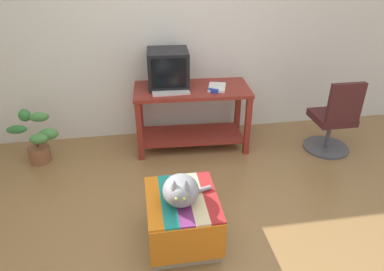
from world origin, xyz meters
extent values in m
plane|color=olive|center=(0.00, 0.00, 0.00)|extent=(14.00, 14.00, 0.00)
cube|color=silver|center=(0.00, 2.05, 1.30)|extent=(8.00, 0.10, 2.60)
cube|color=maroon|center=(-0.46, 1.38, 0.35)|extent=(0.06, 0.06, 0.70)
cube|color=maroon|center=(0.74, 1.31, 0.35)|extent=(0.06, 0.06, 0.70)
cube|color=maroon|center=(0.77, 1.82, 0.35)|extent=(0.06, 0.06, 0.70)
cube|color=maroon|center=(-0.43, 1.89, 0.35)|extent=(0.06, 0.06, 0.70)
cube|color=maroon|center=(0.15, 1.60, 0.14)|extent=(1.20, 0.56, 0.02)
cube|color=maroon|center=(0.15, 1.60, 0.72)|extent=(1.31, 0.66, 0.04)
cube|color=black|center=(-0.10, 1.70, 0.75)|extent=(0.32, 0.29, 0.02)
cube|color=black|center=(-0.10, 1.70, 0.94)|extent=(0.46, 0.42, 0.41)
cube|color=black|center=(-0.11, 1.50, 0.95)|extent=(0.36, 0.03, 0.32)
cube|color=beige|center=(-0.09, 1.48, 0.75)|extent=(0.40, 0.16, 0.02)
cube|color=white|center=(0.42, 1.54, 0.75)|extent=(0.25, 0.30, 0.03)
cube|color=tan|center=(-0.17, 0.09, 0.21)|extent=(0.53, 0.60, 0.41)
cube|color=orange|center=(-0.17, -0.23, 0.25)|extent=(0.56, 0.01, 0.33)
cube|color=orange|center=(-0.39, 0.09, 0.42)|extent=(0.11, 0.64, 0.02)
cube|color=#1E897A|center=(-0.28, 0.09, 0.42)|extent=(0.11, 0.64, 0.02)
cube|color=#7A2D6B|center=(-0.17, 0.09, 0.42)|extent=(0.11, 0.64, 0.02)
cube|color=beige|center=(-0.06, 0.09, 0.42)|extent=(0.11, 0.64, 0.02)
cube|color=#AD2323|center=(0.06, 0.09, 0.42)|extent=(0.11, 0.64, 0.02)
ellipsoid|color=gray|center=(-0.18, 0.06, 0.53)|extent=(0.32, 0.36, 0.21)
sphere|color=gray|center=(-0.20, -0.06, 0.59)|extent=(0.15, 0.15, 0.15)
cylinder|color=gray|center=(-0.05, 0.13, 0.45)|extent=(0.26, 0.11, 0.04)
cone|color=gray|center=(-0.24, -0.06, 0.68)|extent=(0.06, 0.06, 0.07)
cone|color=gray|center=(-0.16, -0.07, 0.68)|extent=(0.06, 0.06, 0.07)
sphere|color=#C6D151|center=(-0.23, -0.12, 0.60)|extent=(0.02, 0.02, 0.02)
sphere|color=#C6D151|center=(-0.18, -0.13, 0.60)|extent=(0.02, 0.02, 0.02)
cylinder|color=brown|center=(-1.58, 1.52, 0.09)|extent=(0.23, 0.23, 0.19)
cylinder|color=brown|center=(-1.58, 1.52, 0.25)|extent=(0.03, 0.03, 0.12)
ellipsoid|color=#4C8E42|center=(-1.44, 1.51, 0.33)|extent=(0.22, 0.12, 0.13)
ellipsoid|color=#4C8E42|center=(-1.52, 1.60, 0.51)|extent=(0.21, 0.09, 0.11)
ellipsoid|color=#38843D|center=(-1.67, 1.63, 0.52)|extent=(0.13, 0.12, 0.14)
ellipsoid|color=#2D7033|center=(-1.72, 1.46, 0.44)|extent=(0.21, 0.10, 0.09)
ellipsoid|color=#4C8E42|center=(-1.52, 1.42, 0.33)|extent=(0.19, 0.12, 0.11)
cylinder|color=#4C4C51|center=(1.71, 1.27, 0.01)|extent=(0.52, 0.52, 0.03)
cylinder|color=#4C4C51|center=(1.71, 1.27, 0.20)|extent=(0.05, 0.05, 0.34)
cube|color=#471E1E|center=(1.71, 1.27, 0.41)|extent=(0.42, 0.42, 0.08)
cube|color=#471E1E|center=(1.71, 1.08, 0.67)|extent=(0.38, 0.06, 0.44)
cube|color=#2342B7|center=(0.36, 1.43, 0.76)|extent=(0.11, 0.09, 0.04)
cylinder|color=#2351B2|center=(0.51, 1.59, 0.74)|extent=(0.02, 0.14, 0.01)
camera|label=1|loc=(-0.44, -2.08, 2.19)|focal=33.43mm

